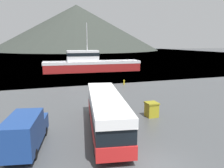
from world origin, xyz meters
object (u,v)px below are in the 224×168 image
storage_bin (152,109)px  delivery_van (26,131)px  tour_bus (106,111)px  fishing_boat (91,64)px

storage_bin → delivery_van: bearing=-164.1°
storage_bin → tour_bus: bearing=-159.1°
tour_bus → storage_bin: 5.88m
delivery_van → fishing_boat: fishing_boat is taller
delivery_van → fishing_boat: (13.37, 38.71, 0.69)m
delivery_van → storage_bin: 12.09m
delivery_van → storage_bin: delivery_van is taller
delivery_van → fishing_boat: size_ratio=0.26×
tour_bus → delivery_van: size_ratio=1.87×
delivery_van → storage_bin: size_ratio=4.23×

